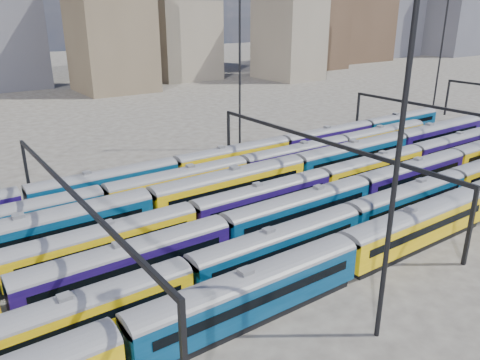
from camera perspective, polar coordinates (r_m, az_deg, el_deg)
ground at (r=54.60m, az=1.65°, el=-4.63°), size 500.00×500.00×0.00m
rake_0 at (r=50.50m, az=20.79°, el=-4.81°), size 103.67×3.04×5.11m
rake_1 at (r=43.94m, az=4.75°, el=-7.58°), size 133.84×2.80×4.70m
rake_2 at (r=51.56m, az=7.27°, el=-3.23°), size 138.55×2.90×4.87m
rake_3 at (r=49.57m, az=-5.85°, el=-4.29°), size 114.05×2.78×4.67m
rake_4 at (r=63.81m, az=6.99°, el=1.64°), size 130.06×3.17×5.35m
rake_5 at (r=55.86m, az=-16.34°, el=-2.07°), size 117.39×2.86×4.81m
rake_6 at (r=64.51m, az=-7.90°, el=1.53°), size 116.78×2.85×4.79m
gantry_1 at (r=43.84m, az=-19.71°, el=-2.60°), size 0.35×40.35×8.03m
gantry_2 at (r=58.45m, az=9.60°, el=3.87°), size 0.35×40.35×8.03m
gantry_3 at (r=81.92m, az=24.89°, el=6.93°), size 0.35×40.35×8.03m
mast_2 at (r=31.74m, az=18.73°, el=2.82°), size 1.40×0.50×25.60m
mast_3 at (r=78.35m, az=-0.03°, el=13.58°), size 1.40×0.50×25.60m
mast_5 at (r=112.41m, az=23.27°, el=13.99°), size 1.40×0.50×25.60m
skyline at (r=198.12m, az=8.01°, el=19.30°), size 399.22×60.48×50.03m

